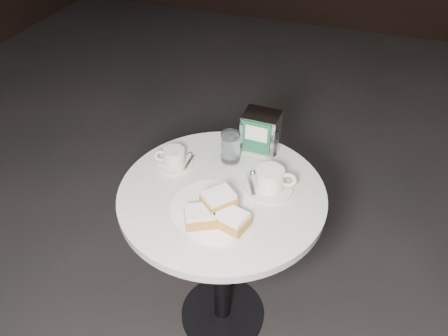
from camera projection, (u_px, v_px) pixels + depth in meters
ground at (222, 315)px, 1.94m from camera, size 7.00×7.00×0.00m
cafe_table at (222, 231)px, 1.59m from camera, size 0.70×0.70×0.74m
sugar_spill at (212, 207)px, 1.40m from camera, size 0.30×0.30×0.00m
beignet_plate at (217, 215)px, 1.33m from camera, size 0.22×0.22×0.09m
coffee_cup_left at (174, 158)px, 1.55m from camera, size 0.16×0.16×0.07m
coffee_cup_right at (270, 181)px, 1.45m from camera, size 0.19×0.19×0.08m
water_glass_left at (230, 148)px, 1.56m from camera, size 0.09×0.09×0.11m
water_glass_right at (270, 142)px, 1.60m from camera, size 0.08×0.08×0.10m
napkin_dispenser at (261, 132)px, 1.60m from camera, size 0.13×0.11×0.15m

